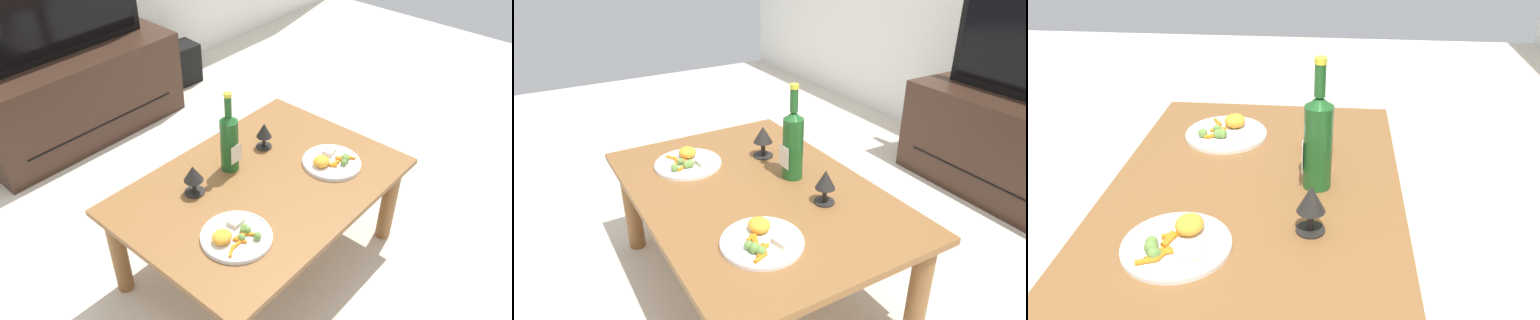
% 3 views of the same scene
% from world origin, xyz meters
% --- Properties ---
extents(ground_plane, '(6.40, 6.40, 0.00)m').
position_xyz_m(ground_plane, '(0.00, 0.00, 0.00)').
color(ground_plane, beige).
extents(dining_table, '(1.16, 0.80, 0.45)m').
position_xyz_m(dining_table, '(0.00, 0.00, 0.38)').
color(dining_table, brown).
rests_on(dining_table, ground_plane).
extents(tv_stand, '(1.22, 0.49, 0.53)m').
position_xyz_m(tv_stand, '(0.08, 1.53, 0.27)').
color(tv_stand, '#382319').
rests_on(tv_stand, ground_plane).
extents(wine_bottle, '(0.08, 0.08, 0.36)m').
position_xyz_m(wine_bottle, '(-0.01, 0.17, 0.60)').
color(wine_bottle, '#1E5923').
rests_on(wine_bottle, dining_table).
extents(goblet_left, '(0.08, 0.08, 0.13)m').
position_xyz_m(goblet_left, '(-0.22, 0.16, 0.54)').
color(goblet_left, black).
rests_on(goblet_left, dining_table).
extents(goblet_right, '(0.07, 0.07, 0.12)m').
position_xyz_m(goblet_right, '(0.20, 0.16, 0.53)').
color(goblet_right, black).
rests_on(goblet_right, dining_table).
extents(dinner_plate_left, '(0.26, 0.26, 0.05)m').
position_xyz_m(dinner_plate_left, '(-0.30, -0.14, 0.47)').
color(dinner_plate_left, white).
rests_on(dinner_plate_left, dining_table).
extents(dinner_plate_right, '(0.25, 0.25, 0.05)m').
position_xyz_m(dinner_plate_right, '(0.30, -0.14, 0.47)').
color(dinner_plate_right, white).
rests_on(dinner_plate_right, dining_table).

